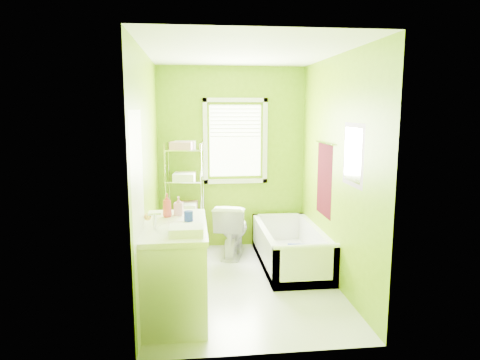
{
  "coord_description": "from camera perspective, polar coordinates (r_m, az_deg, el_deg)",
  "views": [
    {
      "loc": [
        -0.57,
        -4.66,
        2.01
      ],
      "look_at": [
        -0.02,
        0.25,
        1.18
      ],
      "focal_mm": 32.0,
      "sensor_mm": 36.0,
      "label": 1
    }
  ],
  "objects": [
    {
      "name": "bathtub",
      "position": [
        5.64,
        6.75,
        -9.64
      ],
      "size": [
        0.76,
        1.62,
        0.52
      ],
      "color": "white",
      "rests_on": "ground"
    },
    {
      "name": "door",
      "position": [
        3.83,
        -13.26,
        -6.04
      ],
      "size": [
        0.09,
        0.8,
        2.0
      ],
      "color": "white",
      "rests_on": "ground"
    },
    {
      "name": "vanity",
      "position": [
        4.32,
        -8.6,
        -11.29
      ],
      "size": [
        0.62,
        1.21,
        1.15
      ],
      "color": "white",
      "rests_on": "ground"
    },
    {
      "name": "window",
      "position": [
        6.13,
        -0.62,
        5.8
      ],
      "size": [
        0.92,
        0.05,
        1.22
      ],
      "color": "white",
      "rests_on": "ground"
    },
    {
      "name": "toilet",
      "position": [
        5.92,
        -1.03,
        -6.56
      ],
      "size": [
        0.6,
        0.82,
        0.75
      ],
      "primitive_type": "imported",
      "rotation": [
        0.0,
        0.0,
        2.87
      ],
      "color": "white",
      "rests_on": "ground"
    },
    {
      "name": "right_wall_decor",
      "position": [
        4.96,
        12.52,
        1.29
      ],
      "size": [
        0.04,
        1.48,
        1.17
      ],
      "color": "#3C070D",
      "rests_on": "ground"
    },
    {
      "name": "room_envelope",
      "position": [
        4.72,
        0.55,
        3.87
      ],
      "size": [
        2.14,
        2.94,
        2.62
      ],
      "color": "#6A9607",
      "rests_on": "ground"
    },
    {
      "name": "wire_shelf_unit",
      "position": [
        6.03,
        -7.22,
        -0.66
      ],
      "size": [
        0.56,
        0.45,
        1.57
      ],
      "color": "silver",
      "rests_on": "ground"
    },
    {
      "name": "ground",
      "position": [
        5.11,
        0.52,
        -13.66
      ],
      "size": [
        2.9,
        2.9,
        0.0
      ],
      "primitive_type": "plane",
      "color": "silver",
      "rests_on": "ground"
    }
  ]
}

